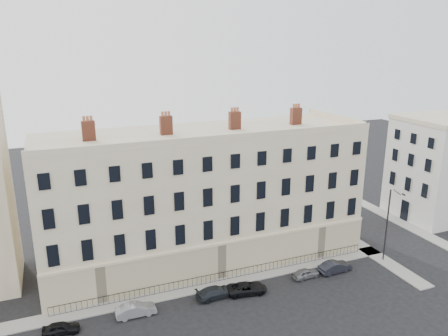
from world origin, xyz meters
The scene contains 14 objects.
ground centered at (0.00, 0.00, 0.00)m, with size 160.00×160.00×0.00m, color black.
terrace centered at (-5.97, 11.97, 7.50)m, with size 36.22×12.22×17.00m.
adjacent_building centered at (29.00, 11.00, 7.00)m, with size 10.00×10.00×14.00m, color silver.
pavement_terrace centered at (-10.00, 5.00, 0.06)m, with size 48.00×2.00×0.12m, color gray.
pavement_east_return centered at (13.00, 8.00, 0.06)m, with size 2.00×24.00×0.12m, color gray.
pavement_adjacent centered at (23.00, 10.00, 0.06)m, with size 2.00×20.00×0.12m, color gray.
railings centered at (-6.00, 5.40, 0.55)m, with size 35.00×0.04×0.96m.
car_a centered at (-22.47, 2.53, 0.54)m, with size 1.27×3.16×1.08m, color black.
car_b centered at (-15.88, 2.72, 0.62)m, with size 1.30×3.74×1.23m, color gray.
car_c centered at (-7.92, 2.76, 0.58)m, with size 1.63×4.00×1.16m, color #1E2329.
car_d centered at (-4.71, 2.29, 0.57)m, with size 1.89×4.11×1.14m, color black.
car_e centered at (2.49, 2.68, 0.53)m, with size 1.25×3.11×1.06m, color slate.
car_f centered at (6.15, 2.52, 0.64)m, with size 1.35×3.86×1.27m, color black.
streetlamp centered at (13.05, 2.56, 4.85)m, with size 0.74×1.84×8.76m.
Camera 1 is at (-21.38, -33.12, 24.65)m, focal length 35.00 mm.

